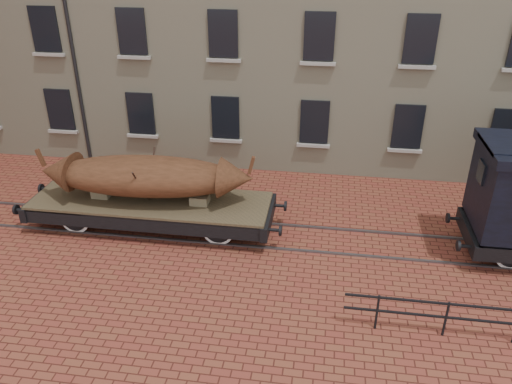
# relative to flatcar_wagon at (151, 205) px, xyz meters

# --- Properties ---
(ground) EXTENTS (90.00, 90.00, 0.00)m
(ground) POSITION_rel_flatcar_wagon_xyz_m (3.97, -0.00, -0.82)
(ground) COLOR maroon
(rail_track) EXTENTS (30.00, 1.52, 0.06)m
(rail_track) POSITION_rel_flatcar_wagon_xyz_m (3.97, -0.00, -0.79)
(rail_track) COLOR #59595E
(rail_track) RESTS_ON ground
(flatcar_wagon) EXTENTS (8.67, 2.35, 1.31)m
(flatcar_wagon) POSITION_rel_flatcar_wagon_xyz_m (0.00, 0.00, 0.00)
(flatcar_wagon) COLOR brown
(flatcar_wagon) RESTS_ON ground
(iron_boat) EXTENTS (6.92, 2.26, 1.64)m
(iron_boat) POSITION_rel_flatcar_wagon_xyz_m (-0.08, -0.00, 1.05)
(iron_boat) COLOR #59321D
(iron_boat) RESTS_ON flatcar_wagon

